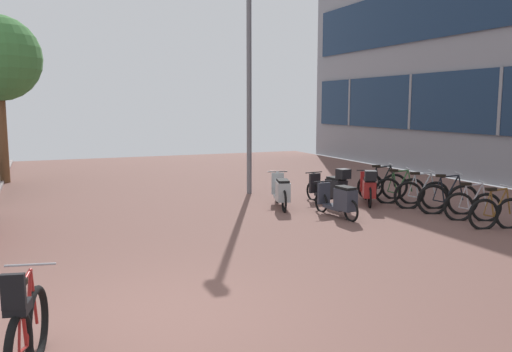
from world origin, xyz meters
name	(u,v)px	position (x,y,z in m)	size (l,w,h in m)	color
ground	(265,306)	(1.43, 0.00, -0.02)	(21.00, 40.00, 0.13)	#292024
bicycle_foreground	(23,334)	(-1.39, -0.75, 0.41)	(0.80, 1.40, 1.14)	black
bicycle_rack_00	(497,213)	(7.51, 1.94, 0.33)	(1.24, 0.48, 0.94)	black
bicycle_rack_01	(472,206)	(7.62, 2.70, 0.33)	(1.13, 0.65, 0.92)	black
bicycle_rack_02	(448,199)	(7.62, 3.47, 0.36)	(1.33, 0.68, 1.02)	black
bicycle_rack_03	(422,195)	(7.50, 4.23, 0.35)	(1.30, 0.61, 0.99)	black
bicycle_rack_04	(400,191)	(7.43, 5.00, 0.34)	(1.23, 0.63, 0.97)	black
bicycle_rack_05	(382,186)	(7.45, 5.76, 0.35)	(1.29, 0.65, 1.00)	black
scooter_near	(332,188)	(5.69, 5.47, 0.45)	(0.56, 1.76, 1.01)	black
scooter_mid	(281,192)	(4.34, 5.64, 0.41)	(0.77, 1.76, 0.86)	black
scooter_far	(369,188)	(6.61, 5.21, 0.44)	(1.00, 1.53, 0.96)	black
scooter_extra	(340,200)	(5.09, 4.12, 0.40)	(0.52, 1.68, 0.78)	black
lamp_post	(249,69)	(4.40, 7.94, 3.54)	(0.20, 0.52, 6.43)	slate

